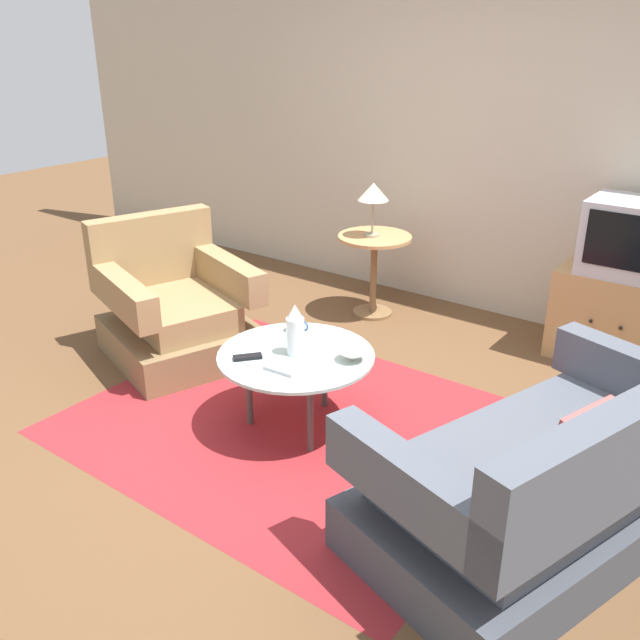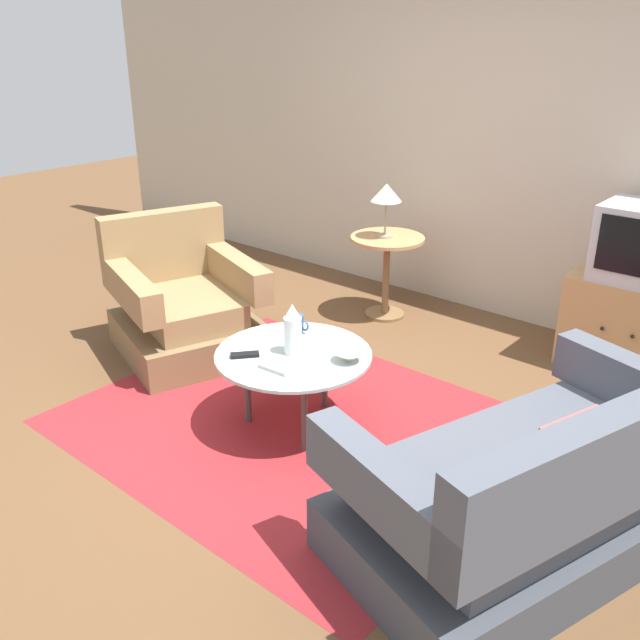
{
  "view_description": "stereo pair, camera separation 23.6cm",
  "coord_description": "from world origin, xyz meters",
  "px_view_note": "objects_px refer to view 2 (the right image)",
  "views": [
    {
      "loc": [
        2.02,
        -2.57,
        2.07
      ],
      "look_at": [
        -0.1,
        0.27,
        0.55
      ],
      "focal_mm": 38.58,
      "sensor_mm": 36.0,
      "label": 1
    },
    {
      "loc": [
        2.2,
        -2.42,
        2.07
      ],
      "look_at": [
        -0.1,
        0.27,
        0.55
      ],
      "focal_mm": 38.58,
      "sensor_mm": 36.0,
      "label": 2
    }
  ],
  "objects_px": {
    "coffee_table": "(293,359)",
    "vase": "(293,330)",
    "armchair": "(184,308)",
    "tv_remote_silver": "(274,369)",
    "bowl": "(349,357)",
    "couch": "(534,491)",
    "tv_remote_dark": "(245,355)",
    "table_lamp": "(386,194)",
    "side_table": "(387,259)",
    "mug": "(298,323)",
    "tv_stand": "(630,324)"
  },
  "relations": [
    {
      "from": "bowl",
      "to": "tv_remote_dark",
      "type": "bearing_deg",
      "value": -145.32
    },
    {
      "from": "tv_stand",
      "to": "mug",
      "type": "relative_size",
      "value": 5.91
    },
    {
      "from": "tv_remote_dark",
      "to": "tv_remote_silver",
      "type": "bearing_deg",
      "value": 125.35
    },
    {
      "from": "armchair",
      "to": "coffee_table",
      "type": "bearing_deg",
      "value": 97.94
    },
    {
      "from": "coffee_table",
      "to": "bowl",
      "type": "relative_size",
      "value": 5.49
    },
    {
      "from": "side_table",
      "to": "tv_remote_silver",
      "type": "height_order",
      "value": "side_table"
    },
    {
      "from": "couch",
      "to": "bowl",
      "type": "height_order",
      "value": "couch"
    },
    {
      "from": "tv_remote_silver",
      "to": "table_lamp",
      "type": "bearing_deg",
      "value": -75.54
    },
    {
      "from": "couch",
      "to": "coffee_table",
      "type": "height_order",
      "value": "couch"
    },
    {
      "from": "coffee_table",
      "to": "bowl",
      "type": "bearing_deg",
      "value": 22.18
    },
    {
      "from": "couch",
      "to": "tv_stand",
      "type": "relative_size",
      "value": 2.37
    },
    {
      "from": "vase",
      "to": "tv_remote_silver",
      "type": "relative_size",
      "value": 1.59
    },
    {
      "from": "vase",
      "to": "tv_remote_dark",
      "type": "relative_size",
      "value": 1.89
    },
    {
      "from": "coffee_table",
      "to": "couch",
      "type": "bearing_deg",
      "value": -3.14
    },
    {
      "from": "tv_stand",
      "to": "mug",
      "type": "bearing_deg",
      "value": -128.51
    },
    {
      "from": "tv_stand",
      "to": "mug",
      "type": "xyz_separation_m",
      "value": [
        -1.35,
        -1.69,
        0.19
      ]
    },
    {
      "from": "table_lamp",
      "to": "tv_remote_silver",
      "type": "distance_m",
      "value": 1.97
    },
    {
      "from": "table_lamp",
      "to": "coffee_table",
      "type": "bearing_deg",
      "value": -71.24
    },
    {
      "from": "couch",
      "to": "bowl",
      "type": "relative_size",
      "value": 11.63
    },
    {
      "from": "table_lamp",
      "to": "bowl",
      "type": "xyz_separation_m",
      "value": [
        0.83,
        -1.48,
        -0.48
      ]
    },
    {
      "from": "couch",
      "to": "vase",
      "type": "distance_m",
      "value": 1.47
    },
    {
      "from": "armchair",
      "to": "tv_stand",
      "type": "distance_m",
      "value": 2.93
    },
    {
      "from": "tv_remote_silver",
      "to": "coffee_table",
      "type": "bearing_deg",
      "value": -77.11
    },
    {
      "from": "coffee_table",
      "to": "tv_remote_dark",
      "type": "distance_m",
      "value": 0.26
    },
    {
      "from": "table_lamp",
      "to": "tv_remote_silver",
      "type": "relative_size",
      "value": 2.22
    },
    {
      "from": "vase",
      "to": "couch",
      "type": "bearing_deg",
      "value": -3.2
    },
    {
      "from": "tv_remote_dark",
      "to": "coffee_table",
      "type": "bearing_deg",
      "value": 179.14
    },
    {
      "from": "side_table",
      "to": "table_lamp",
      "type": "height_order",
      "value": "table_lamp"
    },
    {
      "from": "side_table",
      "to": "tv_remote_dark",
      "type": "height_order",
      "value": "side_table"
    },
    {
      "from": "coffee_table",
      "to": "side_table",
      "type": "bearing_deg",
      "value": 108.22
    },
    {
      "from": "couch",
      "to": "coffee_table",
      "type": "xyz_separation_m",
      "value": [
        -1.43,
        0.08,
        0.12
      ]
    },
    {
      "from": "side_table",
      "to": "vase",
      "type": "distance_m",
      "value": 1.71
    },
    {
      "from": "table_lamp",
      "to": "tv_stand",
      "type": "bearing_deg",
      "value": 10.9
    },
    {
      "from": "couch",
      "to": "vase",
      "type": "xyz_separation_m",
      "value": [
        -1.43,
        0.08,
        0.29
      ]
    },
    {
      "from": "vase",
      "to": "tv_remote_silver",
      "type": "distance_m",
      "value": 0.26
    },
    {
      "from": "coffee_table",
      "to": "vase",
      "type": "height_order",
      "value": "vase"
    },
    {
      "from": "bowl",
      "to": "mug",
      "type": "bearing_deg",
      "value": 166.1
    },
    {
      "from": "tv_remote_silver",
      "to": "mug",
      "type": "bearing_deg",
      "value": -65.57
    },
    {
      "from": "coffee_table",
      "to": "tv_stand",
      "type": "relative_size",
      "value": 1.12
    },
    {
      "from": "armchair",
      "to": "vase",
      "type": "bearing_deg",
      "value": 97.99
    },
    {
      "from": "bowl",
      "to": "side_table",
      "type": "bearing_deg",
      "value": 118.71
    },
    {
      "from": "tv_stand",
      "to": "tv_remote_silver",
      "type": "xyz_separation_m",
      "value": [
        -1.1,
        -2.14,
        0.15
      ]
    },
    {
      "from": "couch",
      "to": "coffee_table",
      "type": "relative_size",
      "value": 2.12
    },
    {
      "from": "table_lamp",
      "to": "tv_remote_silver",
      "type": "bearing_deg",
      "value": -71.45
    },
    {
      "from": "armchair",
      "to": "tv_remote_silver",
      "type": "height_order",
      "value": "armchair"
    },
    {
      "from": "mug",
      "to": "tv_remote_dark",
      "type": "distance_m",
      "value": 0.43
    },
    {
      "from": "table_lamp",
      "to": "mug",
      "type": "bearing_deg",
      "value": -75.05
    },
    {
      "from": "table_lamp",
      "to": "vase",
      "type": "distance_m",
      "value": 1.72
    },
    {
      "from": "table_lamp",
      "to": "vase",
      "type": "xyz_separation_m",
      "value": [
        0.54,
        -1.59,
        -0.37
      ]
    },
    {
      "from": "armchair",
      "to": "table_lamp",
      "type": "bearing_deg",
      "value": 172.12
    }
  ]
}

